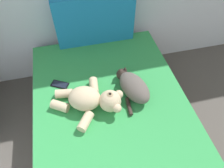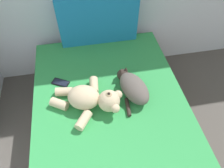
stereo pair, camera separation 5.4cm
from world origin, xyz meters
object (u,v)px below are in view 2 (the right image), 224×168
at_px(patterned_cushion, 98,20).
at_px(teddy_bear, 91,99).
at_px(bed, 113,131).
at_px(cell_phone, 61,83).
at_px(cat, 133,87).

height_order(patterned_cushion, teddy_bear, patterned_cushion).
relative_size(patterned_cushion, teddy_bear, 1.33).
bearing_deg(bed, patterned_cushion, 88.13).
height_order(teddy_bear, cell_phone, teddy_bear).
bearing_deg(cat, bed, -135.05).
relative_size(patterned_cushion, cell_phone, 4.61).
distance_m(cat, cell_phone, 0.63).
height_order(bed, teddy_bear, teddy_bear).
distance_m(cat, teddy_bear, 0.35).
bearing_deg(teddy_bear, patterned_cushion, 77.10).
height_order(patterned_cushion, cat, patterned_cushion).
distance_m(bed, cell_phone, 0.62).
bearing_deg(patterned_cushion, bed, -91.87).
xyz_separation_m(patterned_cushion, cell_phone, (-0.42, -0.52, -0.24)).
height_order(cat, teddy_bear, teddy_bear).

